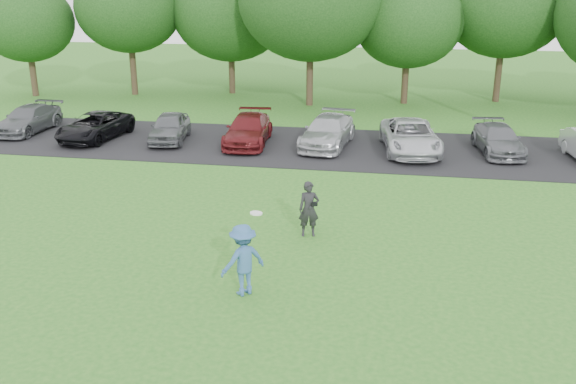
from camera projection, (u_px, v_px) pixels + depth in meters
The scene contains 6 objects.
ground at pixel (260, 299), 14.04m from camera, with size 100.00×100.00×0.00m, color #24661D.
parking_lot at pixel (328, 147), 26.14m from camera, with size 32.00×6.50×0.03m, color black.
frisbee_player at pixel (243, 260), 14.03m from camera, with size 1.19×1.17×1.93m.
camera_bystander at pixel (309, 209), 17.19m from camera, with size 0.62×0.49×1.52m.
parked_cars at pixel (311, 133), 25.99m from camera, with size 28.27×4.85×1.24m.
tree_row at pixel (380, 10), 33.40m from camera, with size 42.39×9.85×8.64m.
Camera 1 is at (2.75, -12.22, 6.79)m, focal length 40.00 mm.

